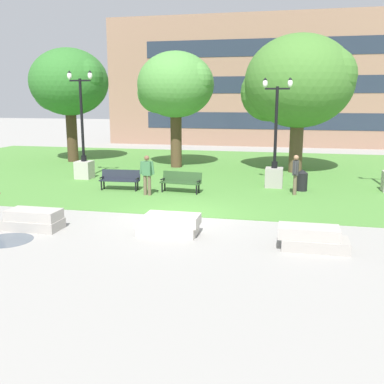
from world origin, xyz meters
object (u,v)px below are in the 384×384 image
person_bystander_far_lawn (295,172)px  park_bench_near_left (120,178)px  concrete_block_left (170,225)px  concrete_block_right (312,238)px  lamp_post_center (274,166)px  park_bench_near_right (181,181)px  trash_bin (302,180)px  person_bystander_near_lawn (147,173)px  concrete_block_center (34,220)px  lamp_post_right (84,158)px

person_bystander_far_lawn → park_bench_near_left: bearing=-175.0°
concrete_block_left → concrete_block_right: (4.19, -0.44, 0.00)m
lamp_post_center → person_bystander_far_lawn: 1.76m
lamp_post_center → person_bystander_far_lawn: (0.95, -1.48, -0.05)m
park_bench_near_right → trash_bin: trash_bin is taller
park_bench_near_left → person_bystander_near_lawn: 1.83m
concrete_block_center → person_bystander_far_lawn: person_bystander_far_lawn is taller
lamp_post_center → park_bench_near_left: bearing=-162.3°
concrete_block_right → park_bench_near_left: 10.46m
park_bench_near_left → person_bystander_far_lawn: person_bystander_far_lawn is taller
park_bench_near_right → person_bystander_near_lawn: person_bystander_near_lawn is taller
lamp_post_right → lamp_post_center: bearing=-1.1°
concrete_block_right → lamp_post_center: bearing=99.2°
park_bench_near_right → park_bench_near_left: bearing=-179.0°
concrete_block_center → park_bench_near_right: 7.26m
concrete_block_left → lamp_post_center: 8.72m
person_bystander_far_lawn → lamp_post_right: bearing=171.0°
park_bench_near_right → trash_bin: (5.21, 1.49, -0.04)m
concrete_block_left → park_bench_near_right: (-1.16, 6.12, 0.23)m
concrete_block_center → lamp_post_right: lamp_post_right is taller
park_bench_near_left → person_bystander_near_lawn: bearing=-28.2°
lamp_post_right → person_bystander_far_lawn: (10.62, -1.68, -0.13)m
trash_bin → concrete_block_center: bearing=-136.6°
concrete_block_left → person_bystander_far_lawn: size_ratio=1.09×
person_bystander_near_lawn → person_bystander_far_lawn: bearing=13.8°
concrete_block_left → concrete_block_right: same height
concrete_block_center → lamp_post_center: (7.18, 8.61, 0.73)m
concrete_block_center → concrete_block_right: size_ratio=0.94×
concrete_block_left → lamp_post_center: bearing=71.3°
park_bench_near_right → lamp_post_center: lamp_post_center is taller
lamp_post_right → trash_bin: lamp_post_right is taller
trash_bin → person_bystander_far_lawn: person_bystander_far_lawn is taller
park_bench_near_left → park_bench_near_right: same height
park_bench_near_left → concrete_block_left: bearing=-56.7°
concrete_block_center → park_bench_near_right: bearing=63.6°
concrete_block_center → person_bystander_near_lawn: size_ratio=1.05×
trash_bin → person_bystander_near_lawn: 6.92m
concrete_block_left → lamp_post_center: lamp_post_center is taller
concrete_block_center → person_bystander_far_lawn: (8.13, 7.12, 0.68)m
trash_bin → concrete_block_right: bearing=-89.0°
person_bystander_near_lawn → lamp_post_right: bearing=144.4°
lamp_post_right → person_bystander_near_lawn: size_ratio=3.17×
park_bench_near_left → lamp_post_center: bearing=17.7°
concrete_block_center → lamp_post_right: 9.18m
concrete_block_center → trash_bin: bearing=43.4°
concrete_block_center → concrete_block_left: 4.40m
concrete_block_left → person_bystander_near_lawn: 5.81m
concrete_block_left → person_bystander_far_lawn: person_bystander_far_lawn is taller
concrete_block_center → park_bench_near_right: park_bench_near_right is taller
lamp_post_right → person_bystander_far_lawn: lamp_post_right is taller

